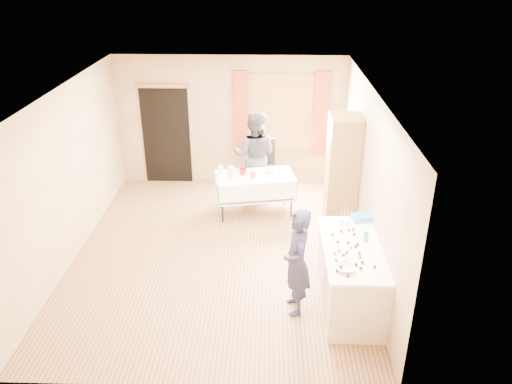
{
  "coord_description": "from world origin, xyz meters",
  "views": [
    {
      "loc": [
        0.8,
        -6.76,
        4.34
      ],
      "look_at": [
        0.59,
        0.0,
        1.08
      ],
      "focal_mm": 35.0,
      "sensor_mm": 36.0,
      "label": 1
    }
  ],
  "objects_px": {
    "cabinet": "(342,175)",
    "counter": "(351,276)",
    "chair": "(266,175)",
    "party_table": "(255,190)",
    "woman": "(255,156)",
    "girl": "(297,262)"
  },
  "relations": [
    {
      "from": "counter",
      "to": "woman",
      "type": "bearing_deg",
      "value": 112.87
    },
    {
      "from": "party_table",
      "to": "chair",
      "type": "bearing_deg",
      "value": 68.32
    },
    {
      "from": "woman",
      "to": "chair",
      "type": "bearing_deg",
      "value": -113.16
    },
    {
      "from": "chair",
      "to": "party_table",
      "type": "bearing_deg",
      "value": -116.08
    },
    {
      "from": "counter",
      "to": "party_table",
      "type": "distance_m",
      "value": 2.95
    },
    {
      "from": "cabinet",
      "to": "counter",
      "type": "height_order",
      "value": "cabinet"
    },
    {
      "from": "chair",
      "to": "woman",
      "type": "height_order",
      "value": "woman"
    },
    {
      "from": "cabinet",
      "to": "counter",
      "type": "bearing_deg",
      "value": -92.77
    },
    {
      "from": "party_table",
      "to": "girl",
      "type": "distance_m",
      "value": 2.84
    },
    {
      "from": "party_table",
      "to": "chair",
      "type": "xyz_separation_m",
      "value": [
        0.2,
        1.01,
        -0.14
      ]
    },
    {
      "from": "girl",
      "to": "party_table",
      "type": "bearing_deg",
      "value": -174.36
    },
    {
      "from": "cabinet",
      "to": "girl",
      "type": "bearing_deg",
      "value": -110.68
    },
    {
      "from": "party_table",
      "to": "girl",
      "type": "bearing_deg",
      "value": -87.69
    },
    {
      "from": "party_table",
      "to": "woman",
      "type": "relative_size",
      "value": 0.87
    },
    {
      "from": "cabinet",
      "to": "party_table",
      "type": "relative_size",
      "value": 1.34
    },
    {
      "from": "counter",
      "to": "party_table",
      "type": "bearing_deg",
      "value": 117.42
    },
    {
      "from": "counter",
      "to": "girl",
      "type": "xyz_separation_m",
      "value": [
        -0.73,
        -0.13,
        0.3
      ]
    },
    {
      "from": "cabinet",
      "to": "chair",
      "type": "xyz_separation_m",
      "value": [
        -1.26,
        1.56,
        -0.71
      ]
    },
    {
      "from": "cabinet",
      "to": "party_table",
      "type": "distance_m",
      "value": 1.66
    },
    {
      "from": "cabinet",
      "to": "counter",
      "type": "relative_size",
      "value": 1.23
    },
    {
      "from": "cabinet",
      "to": "chair",
      "type": "relative_size",
      "value": 1.99
    },
    {
      "from": "cabinet",
      "to": "chair",
      "type": "bearing_deg",
      "value": 128.99
    }
  ]
}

